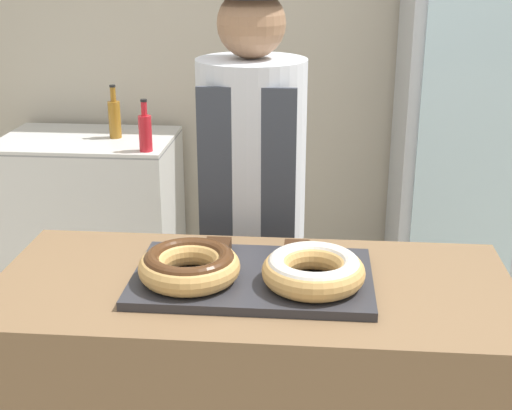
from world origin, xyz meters
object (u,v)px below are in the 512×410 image
beverage_fridge (459,124)px  chest_freezer (93,214)px  serving_tray (253,278)px  donut_chocolate_glaze (189,265)px  baker_person (252,215)px  bottle_amber (115,117)px  donut_light_glaze (313,269)px  brownie_back_left (218,246)px  brownie_back_right (297,249)px  bottle_red (145,131)px

beverage_fridge → chest_freezer: size_ratio=2.17×
serving_tray → donut_chocolate_glaze: 0.17m
baker_person → chest_freezer: size_ratio=1.91×
serving_tray → donut_chocolate_glaze: bearing=-162.7°
serving_tray → bottle_amber: (-0.87, 1.78, 0.01)m
serving_tray → chest_freezer: (-1.02, 1.77, -0.51)m
baker_person → chest_freezer: (-0.96, 1.18, -0.47)m
donut_light_glaze → beverage_fridge: bearing=69.2°
donut_chocolate_glaze → chest_freezer: donut_chocolate_glaze is taller
baker_person → donut_chocolate_glaze: bearing=-98.9°
bottle_amber → baker_person: bearing=-55.7°
chest_freezer → donut_chocolate_glaze: bearing=-64.7°
baker_person → beverage_fridge: size_ratio=0.88×
donut_chocolate_glaze → baker_person: 0.65m
donut_light_glaze → brownie_back_left: 0.33m
beverage_fridge → chest_freezer: bearing=179.8°
serving_tray → beverage_fridge: 1.95m
beverage_fridge → brownie_back_right: bearing=-114.3°
serving_tray → beverage_fridge: size_ratio=0.33×
brownie_back_right → beverage_fridge: size_ratio=0.04×
donut_light_glaze → chest_freezer: size_ratio=0.30×
serving_tray → chest_freezer: bearing=120.0°
serving_tray → brownie_back_left: bearing=129.5°
donut_chocolate_glaze → bottle_amber: size_ratio=0.97×
bottle_amber → brownie_back_left: bearing=-65.3°
brownie_back_left → brownie_back_right: size_ratio=1.00×
beverage_fridge → bottle_amber: beverage_fridge is taller
donut_chocolate_glaze → brownie_back_left: bearing=75.4°
brownie_back_left → beverage_fridge: bearing=59.5°
beverage_fridge → bottle_red: 1.51m
brownie_back_left → beverage_fridge: 1.88m
chest_freezer → bottle_amber: bottle_amber is taller
donut_chocolate_glaze → beverage_fridge: size_ratio=0.14×
donut_light_glaze → bottle_red: bottle_red is taller
serving_tray → donut_light_glaze: donut_light_glaze is taller
baker_person → bottle_amber: size_ratio=6.20×
brownie_back_left → bottle_amber: (-0.76, 1.64, -0.02)m
brownie_back_right → baker_person: size_ratio=0.04×
serving_tray → donut_light_glaze: size_ratio=2.38×
brownie_back_left → baker_person: bearing=83.4°
donut_light_glaze → brownie_back_left: bearing=145.7°
chest_freezer → serving_tray: bearing=-60.0°
donut_chocolate_glaze → bottle_red: size_ratio=1.05×
chest_freezer → bottle_amber: 0.54m
beverage_fridge → bottle_red: size_ratio=7.64×
brownie_back_left → beverage_fridge: beverage_fridge is taller
beverage_fridge → chest_freezer: (-1.86, 0.01, -0.53)m
brownie_back_left → beverage_fridge: size_ratio=0.04×
brownie_back_left → bottle_amber: bottle_amber is taller
serving_tray → bottle_red: bearing=113.0°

